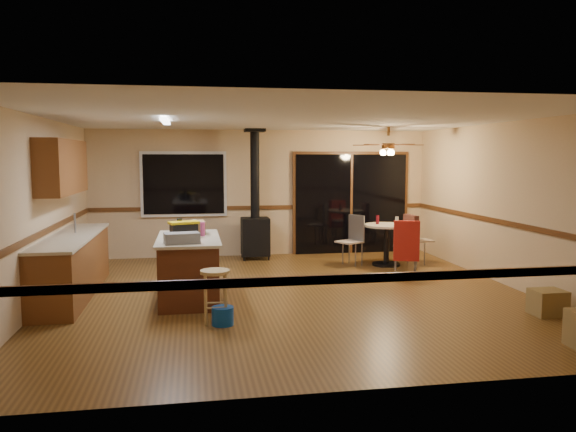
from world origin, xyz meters
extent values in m
plane|color=brown|center=(0.00, 0.00, 0.00)|extent=(7.00, 7.00, 0.00)
plane|color=silver|center=(0.00, 0.00, 2.60)|extent=(7.00, 7.00, 0.00)
plane|color=tan|center=(0.00, 3.50, 1.30)|extent=(7.00, 0.00, 7.00)
plane|color=tan|center=(0.00, -3.50, 1.30)|extent=(7.00, 0.00, 7.00)
plane|color=tan|center=(-3.50, 0.00, 1.30)|extent=(0.00, 7.00, 7.00)
plane|color=tan|center=(3.50, 0.00, 1.30)|extent=(0.00, 7.00, 7.00)
cube|color=black|center=(-1.60, 3.45, 1.50)|extent=(1.72, 0.10, 1.32)
cube|color=black|center=(1.90, 3.45, 1.05)|extent=(2.52, 0.10, 2.10)
cube|color=brown|center=(-3.20, 0.50, 0.43)|extent=(0.60, 3.00, 0.86)
cube|color=#BEB193|center=(-3.20, 0.50, 0.88)|extent=(0.64, 3.04, 0.04)
cube|color=brown|center=(-3.33, 0.70, 1.90)|extent=(0.35, 2.00, 0.80)
cube|color=#522614|center=(-1.50, 0.00, 0.43)|extent=(0.80, 1.60, 0.86)
cube|color=#BEB193|center=(-1.50, 0.00, 0.88)|extent=(0.88, 1.68, 0.04)
cube|color=black|center=(-0.20, 3.05, 0.46)|extent=(0.55, 0.50, 0.75)
cylinder|color=black|center=(-0.20, 3.05, 1.71)|extent=(0.18, 0.18, 1.77)
cylinder|color=brown|center=(2.17, 1.95, 2.25)|extent=(0.24, 0.24, 0.10)
cylinder|color=brown|center=(2.17, 1.95, 2.52)|extent=(0.05, 0.05, 0.16)
sphere|color=#FFD88C|center=(2.17, 1.95, 2.13)|extent=(0.16, 0.16, 0.16)
cube|color=white|center=(-1.80, 0.30, 2.56)|extent=(0.10, 1.20, 0.04)
cube|color=slate|center=(-1.58, -0.56, 0.97)|extent=(0.49, 0.32, 0.14)
cube|color=black|center=(-1.56, -0.02, 1.00)|extent=(0.40, 0.29, 0.20)
cube|color=gold|center=(-1.56, -0.02, 1.12)|extent=(0.46, 0.33, 0.03)
cube|color=olive|center=(-1.37, 0.34, 1.00)|extent=(0.25, 0.32, 0.20)
cylinder|color=black|center=(-1.62, 0.10, 1.03)|extent=(0.09, 0.09, 0.27)
cylinder|color=#D84C8C|center=(-1.29, 0.10, 1.00)|extent=(0.08, 0.08, 0.20)
cylinder|color=white|center=(-1.42, 0.58, 0.99)|extent=(0.08, 0.08, 0.19)
cylinder|color=tan|center=(-1.17, -1.25, 0.33)|extent=(0.42, 0.42, 0.66)
cylinder|color=#0C45AE|center=(-1.09, -1.36, 0.11)|extent=(0.34, 0.34, 0.22)
cylinder|color=black|center=(2.17, 1.95, 0.02)|extent=(0.53, 0.53, 0.04)
cylinder|color=black|center=(2.17, 1.95, 0.39)|extent=(0.10, 0.10, 0.70)
cylinder|color=#BEB193|center=(2.17, 1.95, 0.76)|extent=(0.85, 0.85, 0.04)
cylinder|color=#590C14|center=(2.02, 2.05, 0.86)|extent=(0.06, 0.06, 0.17)
cylinder|color=beige|center=(2.35, 1.90, 0.86)|extent=(0.08, 0.08, 0.15)
cube|color=tan|center=(1.47, 2.05, 0.45)|extent=(0.54, 0.54, 0.03)
cube|color=slate|center=(1.64, 2.15, 0.70)|extent=(0.22, 0.36, 0.50)
cube|color=tan|center=(2.27, 1.25, 0.45)|extent=(0.50, 0.50, 0.03)
cube|color=slate|center=(2.22, 1.07, 0.70)|extent=(0.39, 0.14, 0.50)
cube|color=#A41B12|center=(2.21, 1.05, 0.60)|extent=(0.45, 0.22, 0.70)
cube|color=tan|center=(2.87, 2.00, 0.45)|extent=(0.44, 0.44, 0.03)
cube|color=slate|center=(2.68, 1.98, 0.70)|extent=(0.07, 0.40, 0.50)
cube|color=#381A15|center=(2.66, 1.98, 0.60)|extent=(0.15, 0.45, 0.70)
cube|color=olive|center=(-1.60, 2.92, 0.20)|extent=(0.57, 0.49, 0.39)
cube|color=olive|center=(3.10, -1.62, 0.16)|extent=(0.41, 0.35, 0.33)
camera|label=1|loc=(-1.43, -8.08, 2.04)|focal=35.00mm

